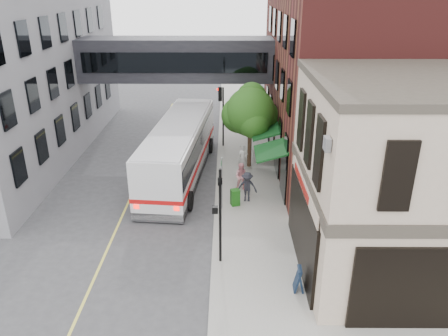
{
  "coord_description": "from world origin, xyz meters",
  "views": [
    {
      "loc": [
        0.67,
        -14.42,
        11.72
      ],
      "look_at": [
        0.54,
        4.66,
        3.56
      ],
      "focal_mm": 35.0,
      "sensor_mm": 36.0,
      "label": 1
    }
  ],
  "objects_px": {
    "bus": "(180,147)",
    "pedestrian_a": "(243,158)",
    "sandwich_board": "(299,279)",
    "pedestrian_b": "(242,177)",
    "pedestrian_c": "(247,187)",
    "newspaper_box": "(235,197)"
  },
  "relations": [
    {
      "from": "pedestrian_c",
      "to": "sandwich_board",
      "type": "relative_size",
      "value": 1.7
    },
    {
      "from": "pedestrian_b",
      "to": "newspaper_box",
      "type": "relative_size",
      "value": 1.85
    },
    {
      "from": "pedestrian_b",
      "to": "pedestrian_c",
      "type": "relative_size",
      "value": 0.98
    },
    {
      "from": "bus",
      "to": "sandwich_board",
      "type": "height_order",
      "value": "bus"
    },
    {
      "from": "bus",
      "to": "pedestrian_a",
      "type": "distance_m",
      "value": 4.22
    },
    {
      "from": "pedestrian_b",
      "to": "sandwich_board",
      "type": "height_order",
      "value": "pedestrian_b"
    },
    {
      "from": "pedestrian_c",
      "to": "newspaper_box",
      "type": "bearing_deg",
      "value": -134.28
    },
    {
      "from": "bus",
      "to": "pedestrian_b",
      "type": "relative_size",
      "value": 7.51
    },
    {
      "from": "pedestrian_a",
      "to": "pedestrian_b",
      "type": "xyz_separation_m",
      "value": [
        -0.17,
        -3.02,
        -0.01
      ]
    },
    {
      "from": "pedestrian_c",
      "to": "pedestrian_a",
      "type": "bearing_deg",
      "value": 99.78
    },
    {
      "from": "newspaper_box",
      "to": "sandwich_board",
      "type": "relative_size",
      "value": 0.9
    },
    {
      "from": "pedestrian_b",
      "to": "sandwich_board",
      "type": "distance_m",
      "value": 9.45
    },
    {
      "from": "pedestrian_a",
      "to": "sandwich_board",
      "type": "relative_size",
      "value": 1.68
    },
    {
      "from": "bus",
      "to": "pedestrian_b",
      "type": "distance_m",
      "value": 4.77
    },
    {
      "from": "bus",
      "to": "pedestrian_a",
      "type": "xyz_separation_m",
      "value": [
        4.1,
        0.47,
        -0.91
      ]
    },
    {
      "from": "pedestrian_c",
      "to": "sandwich_board",
      "type": "bearing_deg",
      "value": -68.75
    },
    {
      "from": "newspaper_box",
      "to": "bus",
      "type": "bearing_deg",
      "value": 111.1
    },
    {
      "from": "pedestrian_b",
      "to": "sandwich_board",
      "type": "relative_size",
      "value": 1.67
    },
    {
      "from": "sandwich_board",
      "to": "bus",
      "type": "bearing_deg",
      "value": 120.01
    },
    {
      "from": "bus",
      "to": "sandwich_board",
      "type": "relative_size",
      "value": 12.51
    },
    {
      "from": "pedestrian_b",
      "to": "pedestrian_c",
      "type": "xyz_separation_m",
      "value": [
        0.26,
        -1.38,
        0.02
      ]
    },
    {
      "from": "bus",
      "to": "sandwich_board",
      "type": "xyz_separation_m",
      "value": [
        5.96,
        -11.77,
        -1.26
      ]
    }
  ]
}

